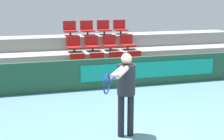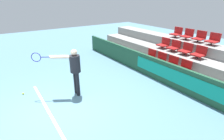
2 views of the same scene
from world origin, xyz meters
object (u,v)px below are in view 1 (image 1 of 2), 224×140
(stadium_chair_3, at_px, (135,60))
(stadium_chair_2, at_px, (117,61))
(stadium_chair_4, at_px, (74,45))
(stadium_chair_11, at_px, (120,28))
(stadium_chair_10, at_px, (104,28))
(tennis_player, at_px, (125,86))
(stadium_chair_0, at_px, (78,64))
(stadium_chair_9, at_px, (87,29))
(stadium_chair_8, at_px, (70,29))
(stadium_chair_1, at_px, (98,62))
(stadium_chair_6, at_px, (110,44))
(stadium_chair_7, at_px, (127,43))
(stadium_chair_5, at_px, (92,44))

(stadium_chair_3, bearing_deg, stadium_chair_2, 180.00)
(stadium_chair_2, distance_m, stadium_chair_4, 1.63)
(stadium_chair_11, bearing_deg, stadium_chair_10, 180.00)
(stadium_chair_3, bearing_deg, tennis_player, -111.48)
(stadium_chair_11, bearing_deg, stadium_chair_0, -135.99)
(stadium_chair_4, height_order, stadium_chair_10, stadium_chair_10)
(stadium_chair_2, height_order, stadium_chair_9, stadium_chair_9)
(stadium_chair_10, bearing_deg, stadium_chair_8, 180.00)
(stadium_chair_2, bearing_deg, stadium_chair_8, 124.61)
(tennis_player, bearing_deg, stadium_chair_11, 105.84)
(tennis_player, bearing_deg, stadium_chair_9, 117.83)
(stadium_chair_1, height_order, stadium_chair_3, same)
(stadium_chair_2, relative_size, stadium_chair_3, 1.00)
(stadium_chair_1, distance_m, stadium_chair_6, 1.20)
(stadium_chair_1, bearing_deg, stadium_chair_7, 35.93)
(stadium_chair_2, distance_m, stadium_chair_5, 1.20)
(tennis_player, bearing_deg, stadium_chair_0, 125.35)
(stadium_chair_9, height_order, stadium_chair_10, same)
(stadium_chair_6, bearing_deg, stadium_chair_8, 144.07)
(stadium_chair_5, relative_size, stadium_chair_8, 1.00)
(stadium_chair_1, xyz_separation_m, stadium_chair_5, (0.00, 0.92, 0.44))
(stadium_chair_3, distance_m, stadium_chair_8, 2.79)
(stadium_chair_8, bearing_deg, stadium_chair_1, -70.97)
(stadium_chair_4, relative_size, stadium_chair_5, 1.00)
(stadium_chair_4, height_order, stadium_chair_11, stadium_chair_11)
(stadium_chair_2, distance_m, stadium_chair_3, 0.63)
(stadium_chair_9, bearing_deg, tennis_player, -93.16)
(stadium_chair_0, relative_size, stadium_chair_1, 1.00)
(stadium_chair_7, bearing_deg, tennis_player, -107.78)
(stadium_chair_0, distance_m, stadium_chair_3, 1.90)
(stadium_chair_2, bearing_deg, stadium_chair_11, 70.97)
(stadium_chair_8, relative_size, tennis_player, 0.30)
(stadium_chair_7, bearing_deg, stadium_chair_0, -154.22)
(stadium_chair_5, bearing_deg, stadium_chair_11, 35.93)
(stadium_chair_2, relative_size, tennis_player, 0.30)
(stadium_chair_2, xyz_separation_m, stadium_chair_5, (-0.63, 0.92, 0.44))
(stadium_chair_0, bearing_deg, stadium_chair_2, 0.00)
(stadium_chair_3, bearing_deg, stadium_chair_0, 180.00)
(stadium_chair_9, bearing_deg, stadium_chair_11, 0.00)
(stadium_chair_4, bearing_deg, stadium_chair_0, -90.00)
(stadium_chair_0, relative_size, stadium_chair_3, 1.00)
(stadium_chair_4, bearing_deg, stadium_chair_3, -25.78)
(stadium_chair_9, relative_size, stadium_chair_10, 1.00)
(stadium_chair_3, height_order, stadium_chair_6, stadium_chair_6)
(stadium_chair_6, distance_m, stadium_chair_8, 1.63)
(stadium_chair_2, distance_m, stadium_chair_9, 2.14)
(stadium_chair_5, xyz_separation_m, stadium_chair_8, (-0.63, 0.92, 0.44))
(stadium_chair_0, bearing_deg, stadium_chair_4, 90.00)
(stadium_chair_6, relative_size, stadium_chair_9, 1.00)
(stadium_chair_1, bearing_deg, stadium_chair_5, 90.00)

